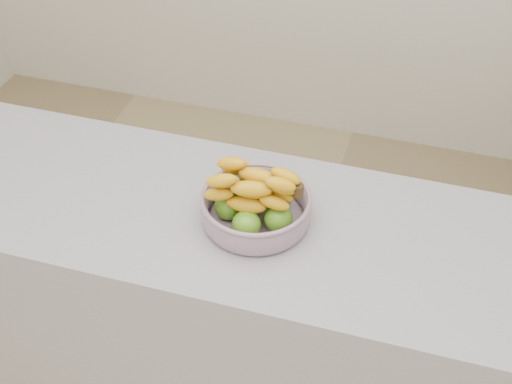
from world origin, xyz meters
TOP-DOWN VIEW (x-y plane):
  - counter at (0.00, 0.29)m, footprint 2.00×0.60m
  - fruit_bowl at (-0.01, 0.29)m, footprint 0.29×0.29m

SIDE VIEW (x-z plane):
  - counter at x=0.00m, z-range 0.00..0.90m
  - fruit_bowl at x=-0.01m, z-range 0.87..1.05m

